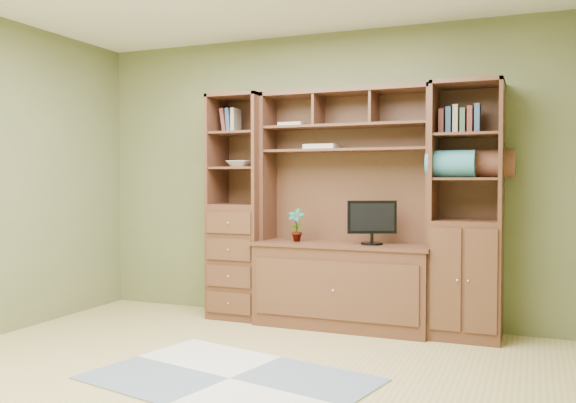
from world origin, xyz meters
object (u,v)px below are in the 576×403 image
at_px(center_hutch, 342,209).
at_px(right_tower, 467,211).
at_px(left_tower, 240,207).
at_px(monitor, 372,214).

distance_m(center_hutch, right_tower, 1.03).
bearing_deg(right_tower, center_hutch, -177.77).
relative_size(center_hutch, right_tower, 1.00).
xyz_separation_m(left_tower, right_tower, (2.02, 0.00, 0.00)).
relative_size(left_tower, right_tower, 1.00).
xyz_separation_m(center_hutch, left_tower, (-1.00, 0.04, 0.00)).
distance_m(center_hutch, left_tower, 1.00).
bearing_deg(right_tower, monitor, -174.34).
distance_m(center_hutch, monitor, 0.27).
height_order(left_tower, monitor, left_tower).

